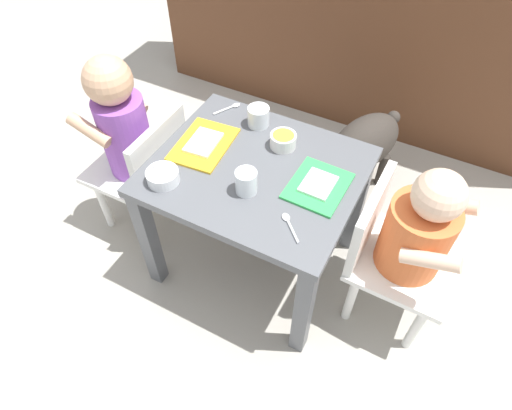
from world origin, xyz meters
TOP-DOWN VIEW (x-y plane):
  - ground_plane at (0.00, 0.00)m, footprint 7.00×7.00m
  - dining_table at (0.00, 0.00)m, footprint 0.58×0.50m
  - seated_child_left at (-0.45, -0.01)m, footprint 0.28×0.28m
  - seated_child_right at (0.45, 0.04)m, footprint 0.29×0.29m
  - dog at (0.18, 0.48)m, footprint 0.28×0.43m
  - food_tray_left at (-0.18, 0.01)m, footprint 0.16×0.22m
  - food_tray_right at (0.18, 0.01)m, footprint 0.15×0.18m
  - water_cup_left at (-0.08, 0.17)m, footprint 0.07×0.07m
  - water_cup_right at (0.02, -0.09)m, footprint 0.06×0.06m
  - cereal_bowl_left_side at (-0.20, -0.16)m, footprint 0.09×0.09m
  - veggie_bowl_far at (0.03, 0.12)m, footprint 0.08×0.08m
  - spoon_by_left_tray at (-0.20, 0.20)m, footprint 0.06×0.09m
  - spoon_by_right_tray at (0.17, -0.14)m, footprint 0.08×0.08m

SIDE VIEW (x-z plane):
  - ground_plane at x=0.00m, z-range 0.00..0.00m
  - dog at x=0.18m, z-range 0.06..0.41m
  - dining_table at x=0.00m, z-range 0.14..0.59m
  - seated_child_right at x=0.45m, z-range 0.07..0.68m
  - seated_child_left at x=-0.45m, z-range 0.08..0.75m
  - spoon_by_left_tray at x=-0.20m, z-range 0.45..0.46m
  - spoon_by_right_tray at x=0.17m, z-range 0.45..0.46m
  - food_tray_left at x=-0.18m, z-range 0.45..0.46m
  - food_tray_right at x=0.18m, z-range 0.45..0.46m
  - cereal_bowl_left_side at x=-0.20m, z-range 0.45..0.49m
  - veggie_bowl_far at x=0.03m, z-range 0.45..0.49m
  - water_cup_left at x=-0.08m, z-range 0.45..0.51m
  - water_cup_right at x=0.02m, z-range 0.45..0.51m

